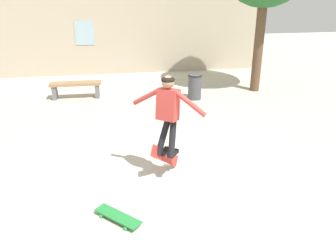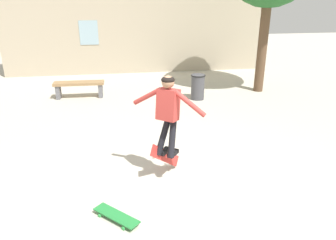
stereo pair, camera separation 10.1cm
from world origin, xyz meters
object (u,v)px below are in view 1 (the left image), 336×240
object	(u,v)px
park_bench	(76,87)
skateboard_resting	(118,216)
trash_bin	(195,86)
skateboard_flipping	(165,156)
skater	(168,109)

from	to	relation	value
park_bench	skateboard_resting	world-z (taller)	park_bench
park_bench	trash_bin	size ratio (longest dim) A/B	2.00
trash_bin	skateboard_flipping	xyz separation A→B (m)	(-1.64, -4.26, -0.03)
trash_bin	skateboard_resting	xyz separation A→B (m)	(-2.53, -5.41, -0.34)
skateboard_flipping	skateboard_resting	size ratio (longest dim) A/B	0.98
skater	skateboard_flipping	xyz separation A→B (m)	(-0.04, 0.10, -0.93)
skater	park_bench	bearing A→B (deg)	59.30
skateboard_resting	trash_bin	bearing A→B (deg)	109.76
park_bench	skateboard_resting	bearing A→B (deg)	-78.68
trash_bin	skater	world-z (taller)	skater
trash_bin	skater	size ratio (longest dim) A/B	0.54
skater	skateboard_resting	xyz separation A→B (m)	(-0.93, -1.05, -1.23)
trash_bin	skateboard_resting	size ratio (longest dim) A/B	1.11
park_bench	skateboard_resting	size ratio (longest dim) A/B	2.22
skateboard_flipping	skateboard_resting	xyz separation A→B (m)	(-0.89, -1.15, -0.31)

